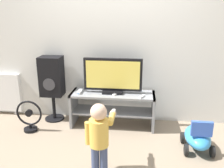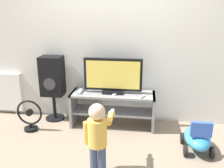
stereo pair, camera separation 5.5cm
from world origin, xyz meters
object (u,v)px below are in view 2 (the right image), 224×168
Objects in this scene: game_console at (80,91)px; remote_secondary at (116,94)px; television at (113,76)px; child at (98,133)px; speaker_tower at (52,78)px; ride_on_toy at (197,138)px; remote_primary at (142,97)px; floor_fan at (30,117)px.

remote_secondary is (0.53, -0.02, -0.01)m from game_console.
television is 1.16m from child.
game_console is 0.18× the size of speaker_tower.
remote_secondary is (0.06, -0.08, -0.24)m from television.
speaker_tower is (-0.93, 1.21, 0.20)m from child.
television reaches higher than child.
speaker_tower is at bearing 162.64° from game_console.
speaker_tower reaches higher than remote_secondary.
child is 1.46× the size of ride_on_toy.
game_console is 0.90m from remote_primary.
game_console is 0.79m from floor_fan.
floor_fan is at bearing -173.07° from remote_primary.
television reaches higher than speaker_tower.
floor_fan is at bearing -163.85° from television.
child is 1.54m from speaker_tower.
television is 0.50m from remote_primary.
remote_primary and remote_secondary have the same top height.
television is at bearing 16.15° from floor_fan.
remote_secondary is at bearing 155.66° from ride_on_toy.
remote_secondary is at bearing 86.46° from child.
remote_primary reaches higher than floor_fan.
television reaches higher than floor_fan.
speaker_tower reaches higher than remote_primary.
television is at bearing 161.28° from remote_primary.
television is 6.50× the size of remote_secondary.
television reaches higher than game_console.
child is at bearing -52.53° from speaker_tower.
speaker_tower is at bearing 170.49° from remote_secondary.
ride_on_toy is (1.12, -0.56, -0.59)m from television.
game_console is at bearing 162.51° from ride_on_toy.
child is at bearing -153.32° from ride_on_toy.
game_console reaches higher than floor_fan.
remote_primary is at bearing -5.36° from game_console.
remote_primary is 0.13× the size of speaker_tower.
speaker_tower is at bearing 127.47° from child.
remote_secondary is at bearing -2.35° from game_console.
remote_secondary is 0.24× the size of ride_on_toy.
game_console is 1.44× the size of remote_secondary.
game_console is 1.71m from ride_on_toy.
remote_primary is 1.61m from floor_fan.
game_console is 0.53m from remote_secondary.
speaker_tower reaches higher than child.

